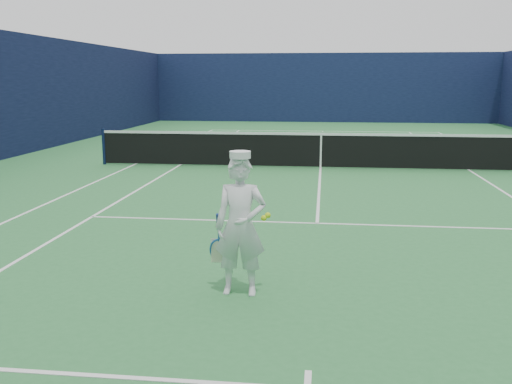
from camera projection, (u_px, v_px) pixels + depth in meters
ground at (320, 168)px, 16.21m from camera, size 80.00×80.00×0.00m
court_markings at (320, 168)px, 16.21m from camera, size 11.03×23.83×0.01m
windscreen_fence at (322, 97)px, 15.83m from camera, size 20.12×36.12×4.00m
tennis_net at (321, 149)px, 16.11m from camera, size 12.88×0.09×1.07m
tennis_player at (240, 226)px, 6.58m from camera, size 0.77×0.44×1.69m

